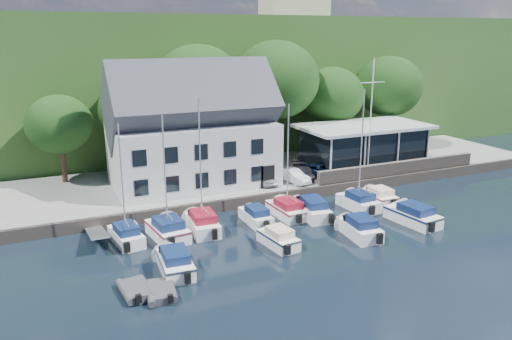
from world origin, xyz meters
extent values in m
plane|color=black|center=(0.00, 0.00, 0.00)|extent=(180.00, 180.00, 0.00)
cube|color=gray|center=(0.00, 17.50, 0.50)|extent=(60.00, 13.00, 1.00)
cube|color=#665A51|center=(0.00, 11.00, 0.50)|extent=(60.00, 0.30, 1.00)
cube|color=#2F541F|center=(0.00, 62.00, 8.00)|extent=(160.00, 75.00, 16.00)
cube|color=#4B592C|center=(8.00, 70.00, 16.15)|extent=(50.00, 30.00, 0.30)
cube|color=#665A51|center=(12.00, 11.40, 1.60)|extent=(18.00, 0.50, 1.20)
imported|color=silver|center=(-1.11, 13.72, 1.62)|extent=(1.95, 3.79, 1.23)
imported|color=beige|center=(1.33, 13.05, 1.61)|extent=(2.03, 3.86, 1.21)
imported|color=#2A292E|center=(2.74, 13.85, 1.60)|extent=(2.84, 4.43, 1.20)
imported|color=navy|center=(4.54, 13.59, 1.63)|extent=(2.51, 3.93, 1.25)
camera|label=1|loc=(-19.53, -25.32, 14.17)|focal=35.00mm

